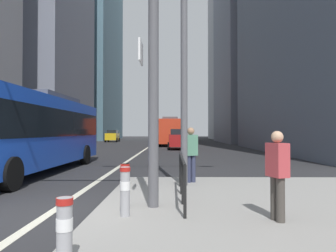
{
  "coord_description": "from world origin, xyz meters",
  "views": [
    {
      "loc": [
        2.56,
        -6.7,
        1.73
      ],
      "look_at": [
        2.04,
        33.97,
        2.43
      ],
      "focal_mm": 33.13,
      "sensor_mm": 36.0,
      "label": 1
    }
  ],
  "objects_px": {
    "street_lamp_post": "(184,11)",
    "traffic_signal_gantry": "(39,16)",
    "pedestrian_walking": "(277,171)",
    "bollard_back": "(125,183)",
    "car_oncoming_mid": "(112,136)",
    "car_receding_near": "(178,139)",
    "pedestrian_waiting": "(191,152)",
    "city_bus_blue_oncoming": "(30,129)",
    "bollard_left": "(64,228)",
    "car_receding_far": "(173,135)",
    "city_bus_red_distant": "(177,131)",
    "bollard_right": "(125,189)",
    "city_bus_red_receding": "(170,130)"
  },
  "relations": [
    {
      "from": "bollard_left",
      "to": "bollard_right",
      "type": "xyz_separation_m",
      "value": [
        0.37,
        2.18,
        0.06
      ]
    },
    {
      "from": "city_bus_red_distant",
      "to": "car_receding_near",
      "type": "bearing_deg",
      "value": -90.53
    },
    {
      "from": "car_receding_far",
      "to": "pedestrian_walking",
      "type": "bearing_deg",
      "value": -88.52
    },
    {
      "from": "traffic_signal_gantry",
      "to": "bollard_left",
      "type": "distance_m",
      "value": 4.85
    },
    {
      "from": "bollard_back",
      "to": "car_receding_near",
      "type": "bearing_deg",
      "value": 86.05
    },
    {
      "from": "pedestrian_waiting",
      "to": "street_lamp_post",
      "type": "bearing_deg",
      "value": -112.56
    },
    {
      "from": "city_bus_red_distant",
      "to": "car_oncoming_mid",
      "type": "distance_m",
      "value": 11.95
    },
    {
      "from": "car_receding_far",
      "to": "street_lamp_post",
      "type": "bearing_deg",
      "value": -89.93
    },
    {
      "from": "car_receding_near",
      "to": "street_lamp_post",
      "type": "distance_m",
      "value": 20.99
    },
    {
      "from": "city_bus_blue_oncoming",
      "to": "traffic_signal_gantry",
      "type": "height_order",
      "value": "traffic_signal_gantry"
    },
    {
      "from": "bollard_back",
      "to": "pedestrian_waiting",
      "type": "xyz_separation_m",
      "value": [
        1.57,
        3.09,
        0.45
      ]
    },
    {
      "from": "city_bus_red_receding",
      "to": "bollard_back",
      "type": "xyz_separation_m",
      "value": [
        -0.78,
        -32.3,
        -1.19
      ]
    },
    {
      "from": "city_bus_red_receding",
      "to": "car_receding_near",
      "type": "height_order",
      "value": "city_bus_red_receding"
    },
    {
      "from": "street_lamp_post",
      "to": "traffic_signal_gantry",
      "type": "bearing_deg",
      "value": -140.93
    },
    {
      "from": "bollard_left",
      "to": "car_oncoming_mid",
      "type": "bearing_deg",
      "value": 100.26
    },
    {
      "from": "pedestrian_walking",
      "to": "bollard_right",
      "type": "bearing_deg",
      "value": 174.35
    },
    {
      "from": "pedestrian_waiting",
      "to": "city_bus_blue_oncoming",
      "type": "bearing_deg",
      "value": 155.21
    },
    {
      "from": "city_bus_red_distant",
      "to": "bollard_left",
      "type": "height_order",
      "value": "city_bus_red_distant"
    },
    {
      "from": "city_bus_red_distant",
      "to": "pedestrian_waiting",
      "type": "relative_size",
      "value": 6.43
    },
    {
      "from": "traffic_signal_gantry",
      "to": "pedestrian_waiting",
      "type": "distance_m",
      "value": 5.55
    },
    {
      "from": "pedestrian_waiting",
      "to": "pedestrian_walking",
      "type": "height_order",
      "value": "pedestrian_waiting"
    },
    {
      "from": "bollard_right",
      "to": "street_lamp_post",
      "type": "bearing_deg",
      "value": 69.56
    },
    {
      "from": "city_bus_blue_oncoming",
      "to": "street_lamp_post",
      "type": "distance_m",
      "value": 7.86
    },
    {
      "from": "pedestrian_walking",
      "to": "bollard_back",
      "type": "bearing_deg",
      "value": 160.23
    },
    {
      "from": "city_bus_red_distant",
      "to": "pedestrian_waiting",
      "type": "distance_m",
      "value": 46.55
    },
    {
      "from": "car_oncoming_mid",
      "to": "traffic_signal_gantry",
      "type": "height_order",
      "value": "traffic_signal_gantry"
    },
    {
      "from": "city_bus_red_receding",
      "to": "car_receding_far",
      "type": "relative_size",
      "value": 2.51
    },
    {
      "from": "bollard_right",
      "to": "pedestrian_walking",
      "type": "xyz_separation_m",
      "value": [
        2.73,
        -0.27,
        0.36
      ]
    },
    {
      "from": "city_bus_blue_oncoming",
      "to": "city_bus_red_receding",
      "type": "distance_m",
      "value": 26.85
    },
    {
      "from": "pedestrian_walking",
      "to": "city_bus_blue_oncoming",
      "type": "bearing_deg",
      "value": 137.3
    },
    {
      "from": "pedestrian_walking",
      "to": "pedestrian_waiting",
      "type": "bearing_deg",
      "value": 107.23
    },
    {
      "from": "pedestrian_waiting",
      "to": "pedestrian_walking",
      "type": "distance_m",
      "value": 4.31
    },
    {
      "from": "car_oncoming_mid",
      "to": "car_receding_far",
      "type": "xyz_separation_m",
      "value": [
        10.08,
        15.41,
        0.0
      ]
    },
    {
      "from": "city_bus_red_distant",
      "to": "car_receding_far",
      "type": "bearing_deg",
      "value": 93.23
    },
    {
      "from": "city_bus_blue_oncoming",
      "to": "car_oncoming_mid",
      "type": "relative_size",
      "value": 2.82
    },
    {
      "from": "car_oncoming_mid",
      "to": "pedestrian_walking",
      "type": "relative_size",
      "value": 2.57
    },
    {
      "from": "traffic_signal_gantry",
      "to": "street_lamp_post",
      "type": "height_order",
      "value": "street_lamp_post"
    },
    {
      "from": "city_bus_blue_oncoming",
      "to": "pedestrian_walking",
      "type": "relative_size",
      "value": 7.23
    },
    {
      "from": "city_bus_blue_oncoming",
      "to": "street_lamp_post",
      "type": "bearing_deg",
      "value": -29.62
    },
    {
      "from": "car_receding_far",
      "to": "pedestrian_waiting",
      "type": "distance_m",
      "value": 56.58
    },
    {
      "from": "city_bus_red_receding",
      "to": "pedestrian_waiting",
      "type": "relative_size",
      "value": 6.58
    },
    {
      "from": "car_oncoming_mid",
      "to": "bollard_left",
      "type": "height_order",
      "value": "car_oncoming_mid"
    },
    {
      "from": "city_bus_red_distant",
      "to": "street_lamp_post",
      "type": "xyz_separation_m",
      "value": [
        -0.5,
        -47.09,
        3.45
      ]
    },
    {
      "from": "city_bus_red_distant",
      "to": "bollard_left",
      "type": "relative_size",
      "value": 13.53
    },
    {
      "from": "car_receding_near",
      "to": "city_bus_red_distant",
      "type": "bearing_deg",
      "value": 89.47
    },
    {
      "from": "car_receding_far",
      "to": "pedestrian_walking",
      "type": "xyz_separation_m",
      "value": [
        1.57,
        -60.69,
        0.03
      ]
    },
    {
      "from": "street_lamp_post",
      "to": "car_receding_near",
      "type": "bearing_deg",
      "value": 89.3
    },
    {
      "from": "car_oncoming_mid",
      "to": "car_receding_near",
      "type": "bearing_deg",
      "value": -63.85
    },
    {
      "from": "car_oncoming_mid",
      "to": "bollard_back",
      "type": "height_order",
      "value": "car_oncoming_mid"
    },
    {
      "from": "city_bus_red_distant",
      "to": "traffic_signal_gantry",
      "type": "distance_m",
      "value": 49.86
    }
  ]
}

